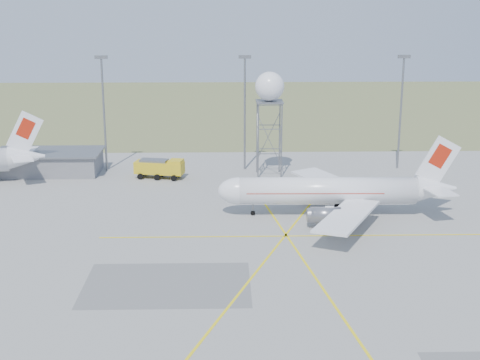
{
  "coord_description": "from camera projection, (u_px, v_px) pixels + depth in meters",
  "views": [
    {
      "loc": [
        -13.77,
        -51.96,
        29.7
      ],
      "look_at": [
        -11.49,
        40.0,
        4.94
      ],
      "focal_mm": 50.0,
      "sensor_mm": 36.0,
      "label": 1
    }
  ],
  "objects": [
    {
      "name": "ground",
      "position": [
        383.0,
        353.0,
        58.21
      ],
      "size": [
        400.0,
        400.0,
        0.0
      ],
      "primitive_type": "plane",
      "color": "#9B9A96",
      "rests_on": "ground"
    },
    {
      "name": "grass_strip",
      "position": [
        271.0,
        107.0,
        193.35
      ],
      "size": [
        400.0,
        120.0,
        0.03
      ],
      "primitive_type": "cube",
      "color": "#59693A",
      "rests_on": "ground"
    },
    {
      "name": "building_grey",
      "position": [
        48.0,
        162.0,
        118.4
      ],
      "size": [
        19.0,
        10.0,
        3.9
      ],
      "color": "slate",
      "rests_on": "ground"
    },
    {
      "name": "mast_a",
      "position": [
        104.0,
        104.0,
        117.94
      ],
      "size": [
        2.2,
        0.5,
        20.5
      ],
      "color": "slate",
      "rests_on": "ground"
    },
    {
      "name": "mast_b",
      "position": [
        245.0,
        103.0,
        118.54
      ],
      "size": [
        2.2,
        0.5,
        20.5
      ],
      "color": "slate",
      "rests_on": "ground"
    },
    {
      "name": "mast_c",
      "position": [
        401.0,
        103.0,
        119.21
      ],
      "size": [
        2.2,
        0.5,
        20.5
      ],
      "color": "slate",
      "rests_on": "ground"
    },
    {
      "name": "airliner_main",
      "position": [
        332.0,
        191.0,
        94.66
      ],
      "size": [
        34.08,
        33.16,
        11.6
      ],
      "rotation": [
        0.0,
        0.0,
        3.12
      ],
      "color": "white",
      "rests_on": "ground"
    },
    {
      "name": "radar_tower",
      "position": [
        269.0,
        118.0,
        114.89
      ],
      "size": [
        4.99,
        4.99,
        18.08
      ],
      "color": "slate",
      "rests_on": "ground"
    },
    {
      "name": "fire_truck",
      "position": [
        161.0,
        169.0,
        115.07
      ],
      "size": [
        8.82,
        4.77,
        3.37
      ],
      "rotation": [
        0.0,
        0.0,
        -0.21
      ],
      "color": "gold",
      "rests_on": "ground"
    }
  ]
}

